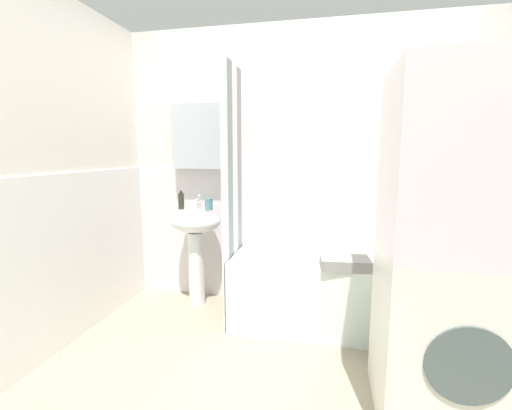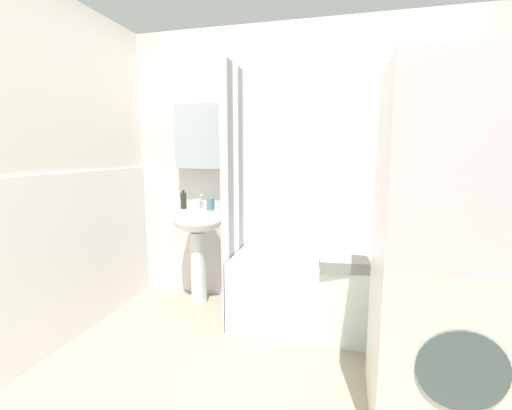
{
  "view_description": "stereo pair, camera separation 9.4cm",
  "coord_description": "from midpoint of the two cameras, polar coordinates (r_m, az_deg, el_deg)",
  "views": [
    {
      "loc": [
        0.23,
        -1.76,
        1.34
      ],
      "look_at": [
        -0.31,
        0.77,
        0.95
      ],
      "focal_mm": 24.45,
      "sensor_mm": 36.0,
      "label": 1
    },
    {
      "loc": [
        0.32,
        -1.74,
        1.34
      ],
      "look_at": [
        -0.31,
        0.77,
        0.95
      ],
      "focal_mm": 24.45,
      "sensor_mm": 36.0,
      "label": 2
    }
  ],
  "objects": [
    {
      "name": "sink",
      "position": [
        3.1,
        -10.68,
        -4.93
      ],
      "size": [
        0.44,
        0.34,
        0.85
      ],
      "color": "white",
      "rests_on": "ground_plane"
    },
    {
      "name": "towel_folded",
      "position": [
        2.53,
        13.26,
        -9.14
      ],
      "size": [
        0.36,
        0.27,
        0.08
      ],
      "primitive_type": "cube",
      "rotation": [
        0.0,
        0.0,
        0.1
      ],
      "color": "gray",
      "rests_on": "bathtub"
    },
    {
      "name": "lotion_bottle",
      "position": [
        3.08,
        26.21,
        -5.07
      ],
      "size": [
        0.06,
        0.06,
        0.24
      ],
      "color": "#2C2830",
      "rests_on": "bathtub"
    },
    {
      "name": "soap_dispenser",
      "position": [
        3.12,
        -13.0,
        0.68
      ],
      "size": [
        0.05,
        0.05,
        0.17
      ],
      "color": "#2D3125",
      "rests_on": "sink"
    },
    {
      "name": "shower_curtain",
      "position": [
        2.77,
        -4.47,
        1.55
      ],
      "size": [
        0.01,
        0.67,
        2.0
      ],
      "color": "white",
      "rests_on": "ground_plane"
    },
    {
      "name": "shampoo_bottle",
      "position": [
        3.04,
        24.1,
        -5.87
      ],
      "size": [
        0.05,
        0.05,
        0.16
      ],
      "color": "gold",
      "rests_on": "bathtub"
    },
    {
      "name": "faucet",
      "position": [
        3.12,
        -10.25,
        0.54
      ],
      "size": [
        0.03,
        0.12,
        0.12
      ],
      "color": "silver",
      "rests_on": "sink"
    },
    {
      "name": "wall_back_tiled",
      "position": [
        3.04,
        5.77,
        4.8
      ],
      "size": [
        3.6,
        0.18,
        2.4
      ],
      "color": "silver",
      "rests_on": "ground_plane"
    },
    {
      "name": "bathtub",
      "position": [
        2.84,
        12.51,
        -13.67
      ],
      "size": [
        1.63,
        0.67,
        0.54
      ],
      "primitive_type": "cube",
      "color": "white",
      "rests_on": "ground_plane"
    },
    {
      "name": "wall_left_tiled",
      "position": [
        2.8,
        -29.34,
        2.95
      ],
      "size": [
        0.07,
        1.81,
        2.4
      ],
      "color": "white",
      "rests_on": "ground_plane"
    },
    {
      "name": "conditioner_bottle",
      "position": [
        3.0,
        22.06,
        -5.38
      ],
      "size": [
        0.06,
        0.06,
        0.22
      ],
      "color": "#BE466C",
      "rests_on": "bathtub"
    },
    {
      "name": "ground_plane",
      "position": [
        2.23,
        2.78,
        -28.93
      ],
      "size": [
        4.8,
        5.6,
        0.04
      ],
      "primitive_type": "cube",
      "color": "tan"
    },
    {
      "name": "toothbrush_cup",
      "position": [
        3.04,
        -8.63,
        0.14
      ],
      "size": [
        0.07,
        0.07,
        0.1
      ],
      "primitive_type": "cylinder",
      "color": "teal",
      "rests_on": "sink"
    },
    {
      "name": "washer_dryer_stack",
      "position": [
        1.9,
        28.11,
        -6.92
      ],
      "size": [
        0.63,
        0.63,
        1.73
      ],
      "color": "white",
      "rests_on": "ground_plane"
    }
  ]
}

